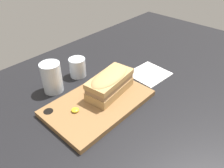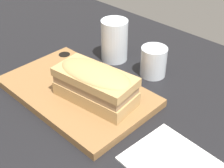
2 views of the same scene
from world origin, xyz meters
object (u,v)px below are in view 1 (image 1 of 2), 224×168
object	(u,v)px
serving_board	(98,103)
napkin	(149,74)
sandwich	(110,82)
wine_glass	(78,68)
water_glass	(52,79)

from	to	relation	value
serving_board	napkin	world-z (taller)	serving_board
serving_board	sandwich	xyz separation A→B (cm)	(6.18, 0.29, 5.27)
napkin	serving_board	bearing A→B (deg)	176.48
napkin	wine_glass	bearing A→B (deg)	134.35
serving_board	sandwich	size ratio (longest dim) A/B	1.88
serving_board	water_glass	bearing A→B (deg)	106.19
water_glass	wine_glass	world-z (taller)	water_glass
serving_board	napkin	xyz separation A→B (cm)	(27.89, -1.71, -0.73)
water_glass	napkin	size ratio (longest dim) A/B	0.73
water_glass	napkin	distance (cm)	39.00
sandwich	water_glass	size ratio (longest dim) A/B	1.66
sandwich	water_glass	distance (cm)	21.33
water_glass	serving_board	bearing A→B (deg)	-73.81
sandwich	water_glass	bearing A→B (deg)	122.62
wine_glass	napkin	distance (cm)	29.54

